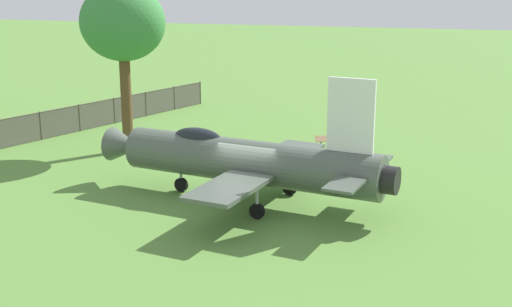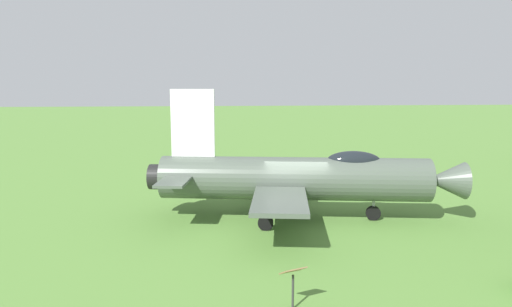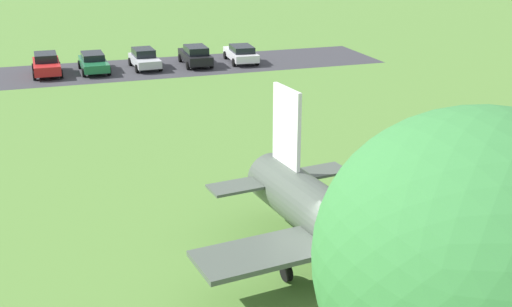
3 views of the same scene
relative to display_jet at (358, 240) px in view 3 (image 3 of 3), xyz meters
The scene contains 9 objects.
ground_plane 1.80m from the display_jet, behind, with size 200.00×200.00×0.00m, color #568438.
parking_strip 34.30m from the display_jet, 165.35° to the left, with size 37.65×8.00×0.00m, color #38383D.
display_jet is the anchor object (origin of this frame).
shade_tree 11.42m from the display_jet, 36.16° to the right, with size 4.45×3.85×8.68m.
parked_car_white 34.88m from the display_jet, 152.55° to the left, with size 5.12×3.37×1.40m.
parked_car_black 34.31m from the display_jet, 158.80° to the left, with size 5.10×3.16×1.58m.
parked_car_silver 34.37m from the display_jet, 165.54° to the left, with size 4.58×2.76×1.50m.
parked_car_green 34.68m from the display_jet, behind, with size 5.06×2.97×1.39m.
parked_car_red 35.31m from the display_jet, behind, with size 4.86×2.98×1.57m.
Camera 3 is at (12.59, -12.09, 10.55)m, focal length 44.67 mm.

